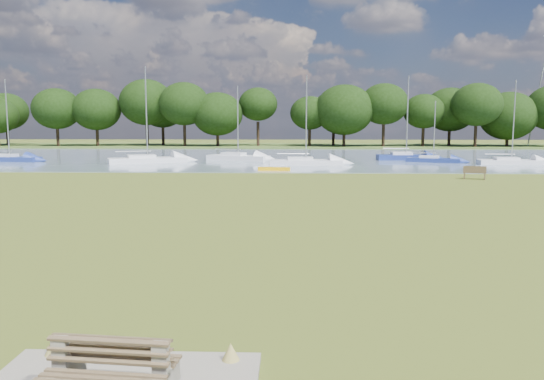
{
  "coord_description": "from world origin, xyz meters",
  "views": [
    {
      "loc": [
        2.61,
        -21.23,
        4.1
      ],
      "look_at": [
        1.92,
        -2.0,
        1.66
      ],
      "focal_mm": 35.0,
      "sensor_mm": 36.0,
      "label": 1
    }
  ],
  "objects_px": {
    "sailboat_1": "(511,160)",
    "kayak": "(274,169)",
    "sailboat_2": "(9,157)",
    "sailboat_3": "(305,160)",
    "sailboat_8": "(147,158)",
    "sailboat_7": "(433,158)",
    "riverbank_bench": "(475,173)",
    "sailboat_9": "(237,156)",
    "bench_pair": "(111,372)",
    "sailboat_4": "(405,155)"
  },
  "relations": [
    {
      "from": "sailboat_1",
      "to": "kayak",
      "type": "bearing_deg",
      "value": -158.43
    },
    {
      "from": "sailboat_1",
      "to": "sailboat_2",
      "type": "bearing_deg",
      "value": -179.01
    },
    {
      "from": "sailboat_3",
      "to": "sailboat_8",
      "type": "bearing_deg",
      "value": 172.55
    },
    {
      "from": "kayak",
      "to": "sailboat_7",
      "type": "distance_m",
      "value": 19.02
    },
    {
      "from": "sailboat_8",
      "to": "riverbank_bench",
      "type": "bearing_deg",
      "value": -51.63
    },
    {
      "from": "sailboat_1",
      "to": "sailboat_9",
      "type": "bearing_deg",
      "value": 173.68
    },
    {
      "from": "sailboat_2",
      "to": "sailboat_3",
      "type": "bearing_deg",
      "value": 3.08
    },
    {
      "from": "bench_pair",
      "to": "sailboat_8",
      "type": "relative_size",
      "value": 0.2
    },
    {
      "from": "sailboat_1",
      "to": "sailboat_3",
      "type": "xyz_separation_m",
      "value": [
        -20.22,
        -1.37,
        0.03
      ]
    },
    {
      "from": "sailboat_3",
      "to": "sailboat_7",
      "type": "xyz_separation_m",
      "value": [
        13.3,
        3.94,
        -0.05
      ]
    },
    {
      "from": "sailboat_1",
      "to": "sailboat_4",
      "type": "distance_m",
      "value": 10.78
    },
    {
      "from": "sailboat_3",
      "to": "sailboat_8",
      "type": "distance_m",
      "value": 16.1
    },
    {
      "from": "sailboat_7",
      "to": "kayak",
      "type": "bearing_deg",
      "value": -125.35
    },
    {
      "from": "sailboat_4",
      "to": "sailboat_2",
      "type": "bearing_deg",
      "value": -176.87
    },
    {
      "from": "sailboat_2",
      "to": "sailboat_4",
      "type": "relative_size",
      "value": 0.94
    },
    {
      "from": "sailboat_4",
      "to": "sailboat_7",
      "type": "height_order",
      "value": "sailboat_4"
    },
    {
      "from": "sailboat_3",
      "to": "sailboat_7",
      "type": "distance_m",
      "value": 13.87
    },
    {
      "from": "sailboat_3",
      "to": "sailboat_1",
      "type": "bearing_deg",
      "value": 2.75
    },
    {
      "from": "riverbank_bench",
      "to": "sailboat_7",
      "type": "height_order",
      "value": "sailboat_7"
    },
    {
      "from": "bench_pair",
      "to": "sailboat_1",
      "type": "xyz_separation_m",
      "value": [
        24.21,
        45.54,
        -0.03
      ]
    },
    {
      "from": "sailboat_1",
      "to": "sailboat_7",
      "type": "distance_m",
      "value": 7.38
    },
    {
      "from": "sailboat_2",
      "to": "kayak",
      "type": "bearing_deg",
      "value": -9.31
    },
    {
      "from": "sailboat_2",
      "to": "sailboat_4",
      "type": "bearing_deg",
      "value": 14.61
    },
    {
      "from": "sailboat_7",
      "to": "sailboat_3",
      "type": "bearing_deg",
      "value": -140.94
    },
    {
      "from": "kayak",
      "to": "sailboat_4",
      "type": "xyz_separation_m",
      "value": [
        14.02,
        13.45,
        0.4
      ]
    },
    {
      "from": "bench_pair",
      "to": "kayak",
      "type": "distance_m",
      "value": 38.02
    },
    {
      "from": "sailboat_4",
      "to": "sailboat_9",
      "type": "xyz_separation_m",
      "value": [
        -18.42,
        -1.19,
        -0.05
      ]
    },
    {
      "from": "bench_pair",
      "to": "kayak",
      "type": "relative_size",
      "value": 0.7
    },
    {
      "from": "sailboat_7",
      "to": "sailboat_8",
      "type": "xyz_separation_m",
      "value": [
        -29.3,
        -2.17,
        0.11
      ]
    },
    {
      "from": "sailboat_3",
      "to": "sailboat_9",
      "type": "bearing_deg",
      "value": 138.65
    },
    {
      "from": "kayak",
      "to": "sailboat_9",
      "type": "bearing_deg",
      "value": 114.36
    },
    {
      "from": "sailboat_7",
      "to": "bench_pair",
      "type": "bearing_deg",
      "value": -87.19
    },
    {
      "from": "kayak",
      "to": "sailboat_2",
      "type": "relative_size",
      "value": 0.32
    },
    {
      "from": "sailboat_8",
      "to": "sailboat_1",
      "type": "bearing_deg",
      "value": -25.52
    },
    {
      "from": "kayak",
      "to": "sailboat_9",
      "type": "xyz_separation_m",
      "value": [
        -4.4,
        12.26,
        0.35
      ]
    },
    {
      "from": "sailboat_4",
      "to": "kayak",
      "type": "bearing_deg",
      "value": -138.06
    },
    {
      "from": "bench_pair",
      "to": "sailboat_4",
      "type": "bearing_deg",
      "value": 78.83
    },
    {
      "from": "sailboat_1",
      "to": "sailboat_2",
      "type": "height_order",
      "value": "sailboat_2"
    },
    {
      "from": "riverbank_bench",
      "to": "sailboat_2",
      "type": "relative_size",
      "value": 0.19
    },
    {
      "from": "sailboat_4",
      "to": "sailboat_8",
      "type": "height_order",
      "value": "sailboat_8"
    },
    {
      "from": "sailboat_3",
      "to": "bench_pair",
      "type": "bearing_deg",
      "value": -96.29
    },
    {
      "from": "sailboat_1",
      "to": "bench_pair",
      "type": "bearing_deg",
      "value": -114.54
    },
    {
      "from": "sailboat_8",
      "to": "sailboat_3",
      "type": "bearing_deg",
      "value": -31.2
    },
    {
      "from": "kayak",
      "to": "sailboat_8",
      "type": "bearing_deg",
      "value": 153.6
    },
    {
      "from": "riverbank_bench",
      "to": "sailboat_3",
      "type": "height_order",
      "value": "sailboat_3"
    },
    {
      "from": "riverbank_bench",
      "to": "sailboat_4",
      "type": "xyz_separation_m",
      "value": [
        -0.84,
        19.65,
        0.1
      ]
    },
    {
      "from": "bench_pair",
      "to": "sailboat_9",
      "type": "xyz_separation_m",
      "value": [
        -3.23,
        50.26,
        0.04
      ]
    },
    {
      "from": "sailboat_1",
      "to": "sailboat_4",
      "type": "bearing_deg",
      "value": 150.19
    },
    {
      "from": "bench_pair",
      "to": "sailboat_3",
      "type": "relative_size",
      "value": 0.22
    },
    {
      "from": "riverbank_bench",
      "to": "kayak",
      "type": "relative_size",
      "value": 0.61
    }
  ]
}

